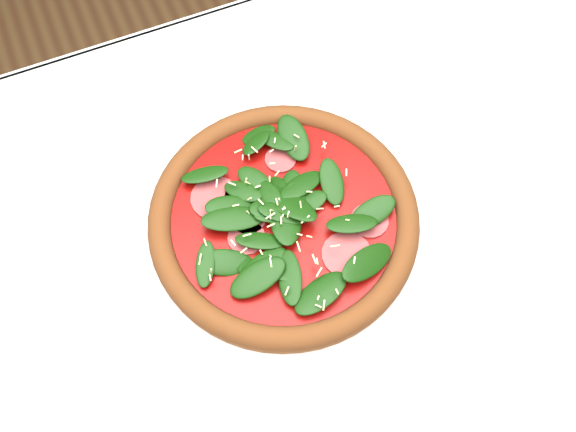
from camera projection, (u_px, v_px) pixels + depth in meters
name	position (u px, v px, depth m)	size (l,w,h in m)	color
ground	(278.00, 400.00, 1.40)	(6.00, 6.00, 0.00)	brown
dining_table	(271.00, 301.00, 0.82)	(1.21, 0.81, 0.75)	white
plate	(284.00, 225.00, 0.75)	(0.36, 0.36, 0.02)	silver
pizza	(284.00, 217.00, 0.73)	(0.40, 0.40, 0.04)	#944F23
saucer_far	(544.00, 2.00, 0.91)	(0.15, 0.15, 0.01)	silver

